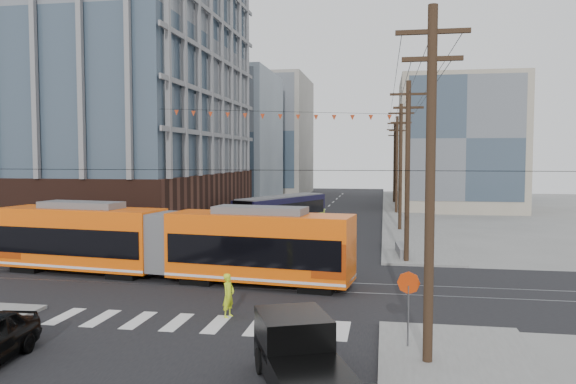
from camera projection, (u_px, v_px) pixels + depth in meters
The scene contains 17 objects.
ground at pixel (219, 304), 24.71m from camera, with size 160.00×160.00×0.00m, color slate.
office_building at pixel (55, 69), 50.15m from camera, with size 30.00×25.00×28.60m, color #381E16.
bg_bldg_nw_near at pixel (209, 138), 78.16m from camera, with size 18.00×16.00×18.00m, color #8C99A5.
bg_bldg_ne_near at pixel (458, 144), 68.72m from camera, with size 14.00×14.00×16.00m, color gray.
bg_bldg_nw_far at pixel (261, 136), 97.27m from camera, with size 16.00×18.00×20.00m, color gray.
bg_bldg_ne_far at pixel (455, 153), 88.11m from camera, with size 16.00×16.00×14.00m, color #8C99A5.
utility_pole_near at pixel (430, 189), 17.03m from camera, with size 0.30×0.30×11.00m, color black.
utility_pole_far at pixel (394, 164), 78.01m from camera, with size 0.30×0.30×11.00m, color black.
streetcar at pixel (166, 243), 29.69m from camera, with size 19.83×2.79×3.82m, color #F55808, non-canonical shape.
city_bus at pixel (282, 213), 48.97m from camera, with size 2.39×11.05×3.13m, color black, non-canonical shape.
pickup_truck at pixel (306, 363), 15.07m from camera, with size 1.96×5.49×1.86m, color black, non-canonical shape.
parked_car_silver at pixel (200, 239), 39.48m from camera, with size 1.50×4.32×1.42m, color gray.
parked_car_white at pixel (209, 234), 42.46m from camera, with size 1.72×4.23×1.23m, color beige.
parked_car_grey at pixel (238, 220), 51.04m from camera, with size 2.34×5.07×1.41m, color #505151.
pedestrian at pixel (228, 295), 22.58m from camera, with size 0.65×0.43×1.78m, color #CDE620.
stop_sign at pixel (408, 314), 18.65m from camera, with size 0.76×0.76×2.50m, color red, non-canonical shape.
jersey_barrier at pixel (402, 251), 36.26m from camera, with size 0.83×3.70×0.74m, color gray.
Camera 1 is at (7.12, -23.49, 6.48)m, focal length 35.00 mm.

